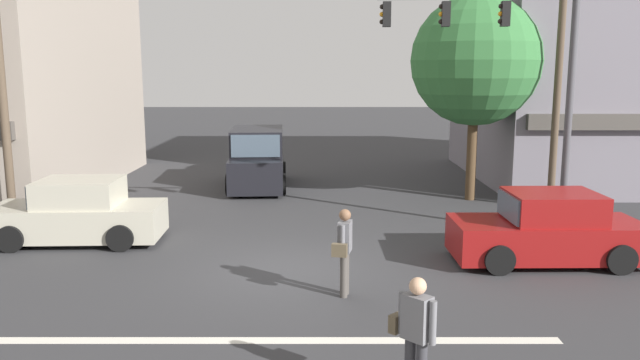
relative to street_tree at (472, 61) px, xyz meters
name	(u,v)px	position (x,y,z in m)	size (l,w,h in m)	color
ground_plane	(284,270)	(-5.65, -7.39, -4.49)	(120.00, 120.00, 0.00)	#333335
lane_marking_stripe	(272,340)	(-5.65, -10.89, -4.48)	(9.00, 0.24, 0.01)	silver
street_tree	(472,61)	(0.00, 0.00, 0.00)	(4.12, 4.12, 6.56)	#4C3823
utility_pole_far_right	(555,69)	(2.14, -1.38, -0.24)	(1.40, 0.22, 8.19)	brown
traffic_light_mast	(515,66)	(-0.04, -4.48, -0.18)	(4.89, 0.44, 6.20)	#47474C
van_crossing_center	(255,159)	(-7.21, 2.33, -3.48)	(2.24, 4.70, 2.11)	black
sedan_waiting_far	(544,231)	(0.07, -6.82, -3.77)	(4.12, 1.92, 1.58)	maroon
sedan_crossing_rightbound	(74,214)	(-10.89, -5.17, -3.77)	(4.15, 1.98, 1.58)	#B7B29E
pedestrian_foreground_with_bag	(412,332)	(-3.74, -12.72, -3.53)	(0.55, 0.61, 1.67)	#333338
pedestrian_mid_crossing	(342,247)	(-4.48, -8.91, -3.53)	(0.41, 0.67, 1.67)	#4C4742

